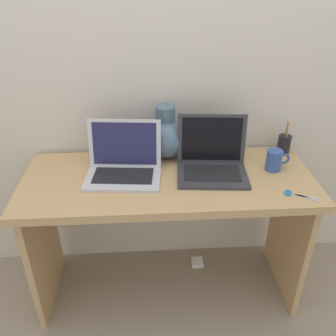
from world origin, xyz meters
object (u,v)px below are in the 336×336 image
object	(u,v)px
coffee_mug	(274,160)
pen_cup	(284,144)
laptop_left	(124,161)
green_vase	(165,136)
power_brick	(197,262)
scissors	(295,194)
laptop_right	(212,157)

from	to	relation	value
coffee_mug	pen_cup	distance (m)	0.20
laptop_left	pen_cup	distance (m)	0.85
green_vase	power_brick	bearing A→B (deg)	-16.34
scissors	pen_cup	bearing A→B (deg)	78.28
laptop_right	coffee_mug	world-z (taller)	laptop_right
laptop_right	pen_cup	xyz separation A→B (m)	(0.41, 0.15, -0.02)
coffee_mug	pen_cup	xyz separation A→B (m)	(0.11, 0.17, -0.00)
green_vase	coffee_mug	xyz separation A→B (m)	(0.52, -0.18, -0.06)
laptop_left	pen_cup	xyz separation A→B (m)	(0.84, 0.16, -0.01)
laptop_right	scissors	xyz separation A→B (m)	(0.33, -0.24, -0.07)
laptop_right	laptop_left	bearing A→B (deg)	-179.30
laptop_right	pen_cup	distance (m)	0.44
coffee_mug	pen_cup	bearing A→B (deg)	57.90
laptop_right	coffee_mug	xyz separation A→B (m)	(0.31, -0.02, -0.02)
green_vase	power_brick	distance (m)	0.87
scissors	coffee_mug	bearing A→B (deg)	96.37
laptop_left	pen_cup	bearing A→B (deg)	10.79
green_vase	pen_cup	xyz separation A→B (m)	(0.63, -0.01, -0.06)
laptop_right	green_vase	size ratio (longest dim) A/B	1.28
laptop_right	power_brick	distance (m)	0.81
coffee_mug	pen_cup	world-z (taller)	pen_cup
laptop_left	power_brick	size ratio (longest dim) A/B	5.29
laptop_right	power_brick	world-z (taller)	laptop_right
scissors	laptop_left	bearing A→B (deg)	162.52
laptop_left	green_vase	world-z (taller)	green_vase
green_vase	scissors	distance (m)	0.69
laptop_left	scissors	distance (m)	0.79
coffee_mug	power_brick	xyz separation A→B (m)	(-0.33, 0.13, -0.79)
laptop_left	coffee_mug	size ratio (longest dim) A/B	3.16
laptop_left	laptop_right	xyz separation A→B (m)	(0.42, 0.01, 0.00)
green_vase	scissors	size ratio (longest dim) A/B	1.93
green_vase	scissors	world-z (taller)	green_vase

